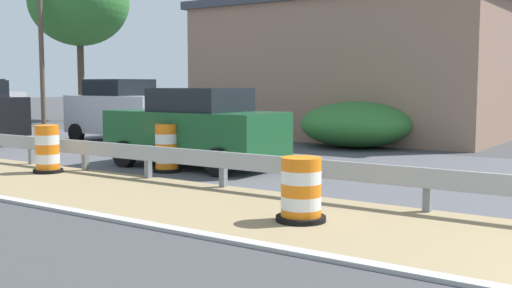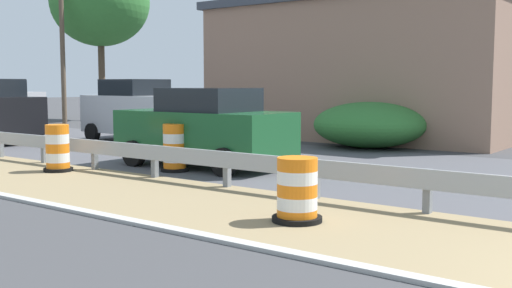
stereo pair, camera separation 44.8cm
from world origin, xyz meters
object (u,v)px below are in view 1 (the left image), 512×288
car_trailing_far_lane (196,128)px  utility_pole_near (389,13)px  traffic_barrel_close (167,150)px  traffic_barrel_mid (48,151)px  utility_pole_mid (41,44)px  car_trailing_near_lane (122,111)px  traffic_barrel_nearest (301,193)px

car_trailing_far_lane → utility_pole_near: size_ratio=0.53×
traffic_barrel_close → traffic_barrel_mid: (-1.63, 2.16, -0.01)m
utility_pole_mid → car_trailing_far_lane: bearing=-115.3°
car_trailing_near_lane → utility_pole_near: size_ratio=0.50×
traffic_barrel_close → utility_pole_mid: bearing=61.9°
traffic_barrel_mid → utility_pole_near: size_ratio=0.13×
car_trailing_far_lane → utility_pole_near: utility_pole_near is taller
traffic_barrel_close → traffic_barrel_mid: bearing=127.0°
traffic_barrel_mid → utility_pole_mid: size_ratio=0.14×
traffic_barrel_mid → car_trailing_near_lane: size_ratio=0.26×
traffic_barrel_nearest → utility_pole_mid: utility_pole_mid is taller
traffic_barrel_nearest → car_trailing_near_lane: bearing=57.9°
utility_pole_near → car_trailing_near_lane: bearing=117.9°
car_trailing_far_lane → utility_pole_mid: size_ratio=0.57×
traffic_barrel_close → utility_pole_mid: size_ratio=0.14×
car_trailing_far_lane → traffic_barrel_nearest: bearing=143.5°
traffic_barrel_nearest → traffic_barrel_close: (2.62, 5.11, 0.07)m
traffic_barrel_close → traffic_barrel_mid: size_ratio=1.01×
utility_pole_near → utility_pole_mid: bearing=89.5°
traffic_barrel_nearest → utility_pole_mid: 24.81m
car_trailing_near_lane → utility_pole_near: utility_pole_near is taller
traffic_barrel_mid → car_trailing_far_lane: 3.46m
car_trailing_near_lane → utility_pole_mid: utility_pole_mid is taller
traffic_barrel_nearest → traffic_barrel_mid: size_ratio=0.87×
traffic_barrel_nearest → utility_pole_near: (11.33, 3.35, 3.88)m
traffic_barrel_close → car_trailing_far_lane: car_trailing_far_lane is taller
traffic_barrel_nearest → utility_pole_near: bearing=16.5°
traffic_barrel_nearest → car_trailing_far_lane: 6.27m
traffic_barrel_nearest → car_trailing_near_lane: size_ratio=0.23×
traffic_barrel_mid → traffic_barrel_close: bearing=-53.0°
traffic_barrel_mid → car_trailing_far_lane: size_ratio=0.25×
car_trailing_far_lane → utility_pole_near: 8.56m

